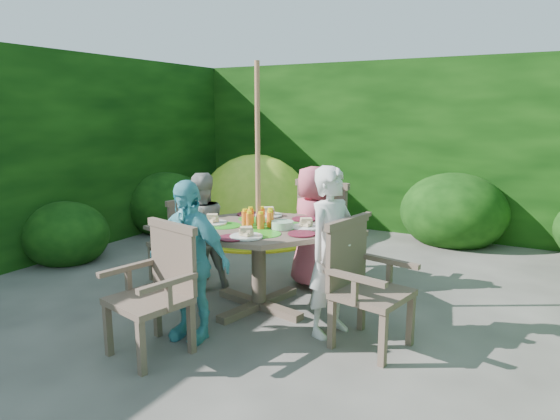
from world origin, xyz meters
The scene contains 13 objects.
ground centered at (0.00, 0.00, 0.00)m, with size 60.00×60.00×0.00m, color #45433E.
hedge_enclosure centered at (0.00, 1.33, 1.25)m, with size 9.00×9.00×2.50m.
patio_table centered at (-0.51, 0.04, 0.65)m, with size 1.58×1.58×0.93m.
parasol_pole centered at (-0.52, 0.04, 1.10)m, with size 0.04×0.04×2.20m, color #9B633E.
garden_chair_right centered at (0.56, -0.19, 0.50)m, with size 0.60×0.65×0.94m.
garden_chair_left centered at (-1.59, 0.26, 0.47)m, with size 0.59×0.63×0.88m.
garden_chair_back centered at (-0.28, 1.10, 0.56)m, with size 0.68×0.62×1.04m.
garden_chair_front centered at (-0.74, -1.03, 0.50)m, with size 0.65×0.60×0.93m.
child_right centered at (0.27, -0.12, 0.68)m, with size 0.50×0.33×1.37m, color silver.
child_left centered at (-1.30, 0.21, 0.59)m, with size 0.58×0.45×1.19m, color gray.
child_back centered at (-0.35, 0.82, 0.62)m, with size 0.61×0.40×1.25m, color #D1566B.
child_front centered at (-0.68, -0.74, 0.64)m, with size 0.75×0.31×1.28m, color #51AEBE.
dome_tent centered at (-2.00, 2.37, 0.00)m, with size 2.33×2.33×2.35m.
Camera 1 is at (1.75, -3.67, 1.79)m, focal length 32.00 mm.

